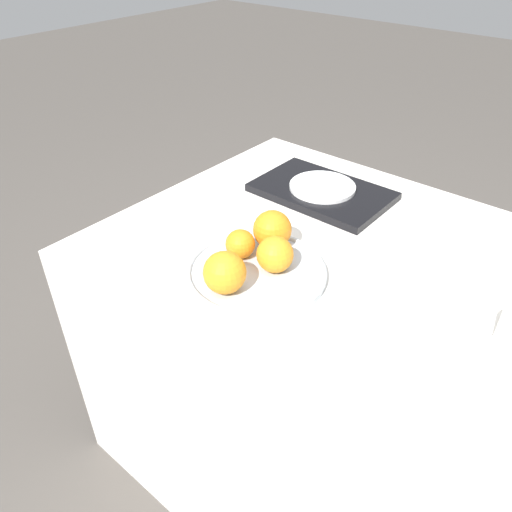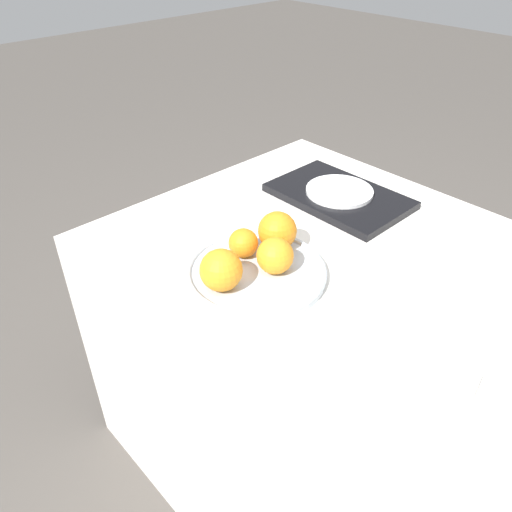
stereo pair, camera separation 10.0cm
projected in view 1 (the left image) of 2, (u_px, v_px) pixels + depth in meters
The scene contains 10 objects.
ground_plane at pixel (331, 455), 1.48m from camera, with size 12.00×12.00×0.00m, color #4C4742.
table at pixel (343, 374), 1.27m from camera, with size 1.13×0.84×0.71m.
fruit_platter at pixel (256, 272), 1.02m from camera, with size 0.29×0.29×0.02m.
orange_0 at pixel (225, 273), 0.94m from camera, with size 0.08×0.08×0.08m.
orange_1 at pixel (272, 230), 1.07m from camera, with size 0.08×0.08×0.08m.
orange_2 at pixel (275, 254), 1.00m from camera, with size 0.08×0.08×0.08m.
orange_3 at pixel (240, 244), 1.04m from camera, with size 0.06×0.06×0.06m.
water_glass at pixel (468, 373), 0.74m from camera, with size 0.07×0.07×0.12m.
serving_tray at pixel (322, 192), 1.30m from camera, with size 0.34×0.22×0.02m.
side_plate at pixel (322, 187), 1.29m from camera, with size 0.17×0.17×0.01m.
Camera 1 is at (0.38, -0.81, 1.34)m, focal length 35.00 mm.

